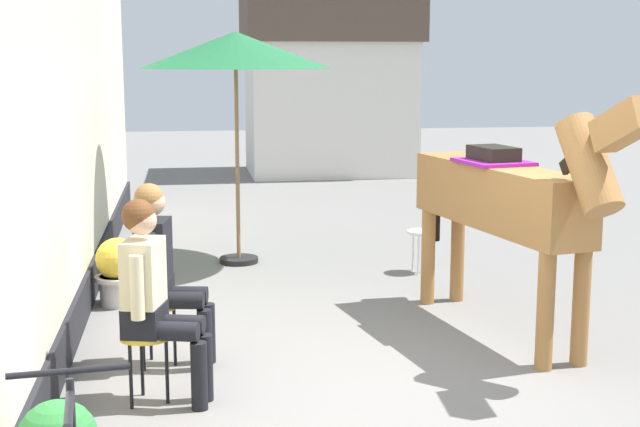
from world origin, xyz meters
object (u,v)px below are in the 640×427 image
at_px(seated_visitor_near, 153,291).
at_px(spare_stool_white, 422,236).
at_px(cafe_parasol, 236,52).
at_px(seated_visitor_far, 163,265).
at_px(flower_planter_farthest, 117,270).
at_px(saddled_horse_center, 507,199).

relative_size(seated_visitor_near, spare_stool_white, 3.02).
bearing_deg(seated_visitor_near, cafe_parasol, 79.01).
xyz_separation_m(seated_visitor_far, flower_planter_farthest, (-0.47, 1.78, -0.44)).
xyz_separation_m(seated_visitor_near, flower_planter_farthest, (-0.43, 2.52, -0.44)).
xyz_separation_m(saddled_horse_center, cafe_parasol, (-2.02, 3.02, 1.20)).
bearing_deg(flower_planter_farthest, seated_visitor_far, -75.15).
distance_m(saddled_horse_center, cafe_parasol, 3.83).
bearing_deg(flower_planter_farthest, seated_visitor_near, -80.35).
bearing_deg(seated_visitor_far, spare_stool_white, 44.10).
bearing_deg(cafe_parasol, saddled_horse_center, -56.16).
height_order(seated_visitor_far, saddled_horse_center, saddled_horse_center).
relative_size(saddled_horse_center, spare_stool_white, 6.45).
height_order(seated_visitor_near, seated_visitor_far, same).
xyz_separation_m(seated_visitor_far, saddled_horse_center, (2.78, 0.35, 0.38)).
bearing_deg(spare_stool_white, seated_visitor_near, -129.18).
distance_m(flower_planter_farthest, cafe_parasol, 2.86).
relative_size(seated_visitor_far, saddled_horse_center, 0.47).
xyz_separation_m(seated_visitor_near, cafe_parasol, (0.80, 4.11, 1.59)).
distance_m(saddled_horse_center, spare_stool_white, 2.38).
relative_size(flower_planter_farthest, spare_stool_white, 1.39).
bearing_deg(cafe_parasol, seated_visitor_far, -102.66).
relative_size(seated_visitor_far, cafe_parasol, 0.54).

